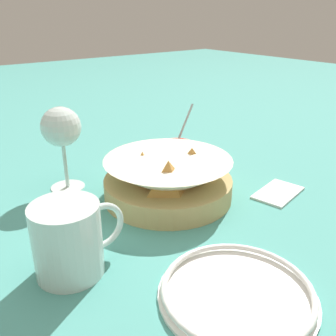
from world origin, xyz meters
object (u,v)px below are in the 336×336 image
(sauce_cup, at_px, (178,150))
(wine_glass, at_px, (61,130))
(beer_mug, at_px, (69,242))
(food_basket, at_px, (168,180))
(side_plate, at_px, (237,292))

(sauce_cup, xyz_separation_m, wine_glass, (-0.26, 0.02, 0.09))
(beer_mug, bearing_deg, sauce_cup, 31.69)
(food_basket, bearing_deg, sauce_cup, 45.48)
(sauce_cup, relative_size, side_plate, 0.66)
(food_basket, distance_m, beer_mug, 0.25)
(sauce_cup, xyz_separation_m, side_plate, (-0.22, -0.39, -0.02))
(food_basket, height_order, side_plate, food_basket)
(food_basket, height_order, wine_glass, wine_glass)
(wine_glass, relative_size, side_plate, 0.83)
(wine_glass, height_order, side_plate, wine_glass)
(food_basket, relative_size, side_plate, 1.21)
(food_basket, height_order, sauce_cup, sauce_cup)
(beer_mug, bearing_deg, food_basket, 21.45)
(food_basket, xyz_separation_m, wine_glass, (-0.13, 0.15, 0.08))
(sauce_cup, distance_m, beer_mug, 0.43)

